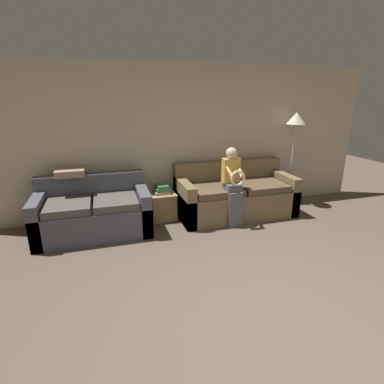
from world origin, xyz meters
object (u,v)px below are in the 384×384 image
Objects in this scene: couch_main at (234,196)px; book_stack at (162,189)px; side_shelf at (163,205)px; child_left_seated at (233,183)px; floor_lamp at (295,127)px; couch_side at (94,213)px; throw_pillow at (70,172)px.

book_stack is at bearing 170.87° from couch_main.
couch_main is at bearing -8.79° from side_shelf.
child_left_seated reaches higher than book_stack.
floor_lamp is at bearing 7.42° from couch_main.
couch_side reaches higher than side_shelf.
couch_main reaches higher than side_shelf.
couch_main is 1.22× the size of couch_side.
child_left_seated is at bearing -159.32° from floor_lamp.
book_stack is (1.12, 0.29, 0.20)m from couch_side.
side_shelf is 0.29m from book_stack.
couch_main is at bearing 2.03° from couch_side.
side_shelf is at bearing 179.17° from floor_lamp.
couch_side is 2.21m from child_left_seated.
couch_side is 5.17× the size of book_stack.
side_shelf is at bearing 171.21° from couch_main.
side_shelf is 2.77m from floor_lamp.
couch_side reaches higher than book_stack.
child_left_seated is at bearing -7.95° from couch_side.
couch_main reaches higher than book_stack.
side_shelf is at bearing 13.98° from couch_side.
couch_main is 1.16× the size of floor_lamp.
throw_pillow reaches higher than couch_side.
floor_lamp is at bearing -1.02° from book_stack.
throw_pillow reaches higher than book_stack.
book_stack reaches higher than side_shelf.
couch_main is 6.29× the size of book_stack.
book_stack is 0.76× the size of throw_pillow.
child_left_seated is 1.73m from floor_lamp.
floor_lamp is (2.47, -0.04, 1.25)m from side_shelf.
floor_lamp reaches higher than side_shelf.
throw_pillow is at bearing 178.19° from side_shelf.
couch_main is 1.61× the size of child_left_seated.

